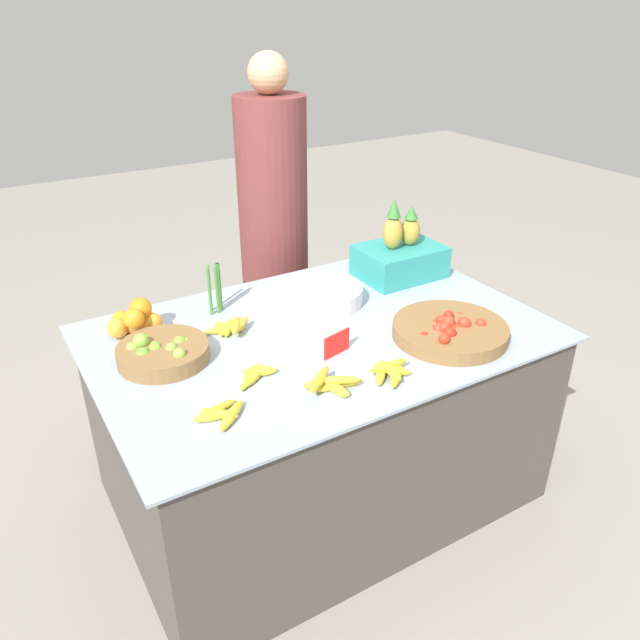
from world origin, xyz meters
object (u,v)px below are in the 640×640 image
tomato_basket (450,330)px  metal_bowl (322,295)px  lime_bowl (163,352)px  produce_crate (400,256)px  vendor_person (274,245)px  price_sign (337,344)px

tomato_basket → metal_bowl: bearing=117.4°
lime_bowl → produce_crate: 1.19m
tomato_basket → lime_bowl: bearing=158.1°
metal_bowl → produce_crate: produce_crate is taller
vendor_person → tomato_basket: bearing=-84.4°
tomato_basket → metal_bowl: 0.56m
lime_bowl → metal_bowl: (0.72, 0.11, 0.00)m
price_sign → produce_crate: (0.63, 0.45, 0.05)m
lime_bowl → tomato_basket: lime_bowl is taller
metal_bowl → price_sign: size_ratio=2.77×
tomato_basket → price_sign: bearing=165.5°
metal_bowl → produce_crate: size_ratio=0.91×
tomato_basket → produce_crate: size_ratio=1.17×
price_sign → produce_crate: size_ratio=0.33×
lime_bowl → metal_bowl: size_ratio=0.95×
produce_crate → tomato_basket: bearing=-108.9°
price_sign → tomato_basket: bearing=-27.9°
lime_bowl → price_sign: size_ratio=2.64×
lime_bowl → metal_bowl: bearing=8.4°
metal_bowl → price_sign: (-0.17, -0.39, 0.01)m
metal_bowl → price_sign: bearing=-114.1°
lime_bowl → vendor_person: 1.19m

